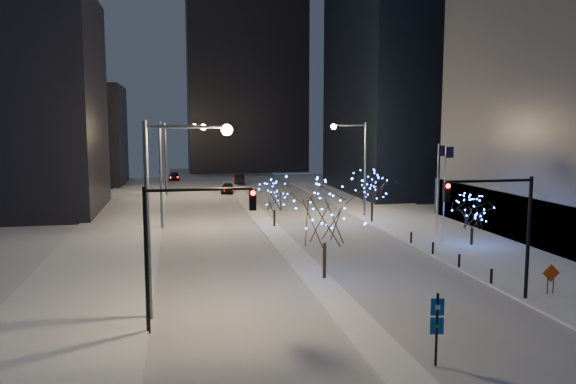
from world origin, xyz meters
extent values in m
plane|color=silver|center=(0.00, 0.00, 0.00)|extent=(160.00, 160.00, 0.00)
cube|color=#AFB4BF|center=(0.00, 35.00, 0.01)|extent=(20.00, 130.00, 0.02)
cube|color=silver|center=(0.00, 30.00, 0.07)|extent=(2.00, 80.00, 0.15)
cube|color=silver|center=(15.00, 20.00, 0.07)|extent=(10.00, 90.00, 0.15)
cube|color=silver|center=(-14.00, 20.00, 0.07)|extent=(8.00, 90.00, 0.15)
cube|color=black|center=(-26.00, 70.00, 8.00)|extent=(18.00, 16.00, 16.00)
cube|color=black|center=(6.00, 92.00, 21.00)|extent=(24.00, 14.00, 42.00)
cylinder|color=#595E66|center=(-10.00, 2.00, 5.00)|extent=(0.24, 0.24, 10.00)
cylinder|color=#595E66|center=(-8.00, 2.00, 9.70)|extent=(4.00, 0.16, 0.16)
sphere|color=#FFC67F|center=(-6.00, 2.00, 9.55)|extent=(0.56, 0.56, 0.56)
cylinder|color=#595E66|center=(-10.00, 27.00, 5.00)|extent=(0.24, 0.24, 10.00)
cylinder|color=#595E66|center=(-8.00, 27.00, 9.70)|extent=(4.00, 0.16, 0.16)
sphere|color=#FFC67F|center=(-6.00, 27.00, 9.55)|extent=(0.56, 0.56, 0.56)
cylinder|color=#595E66|center=(-10.00, 52.00, 5.00)|extent=(0.24, 0.24, 10.00)
cylinder|color=#595E66|center=(-8.00, 52.00, 9.70)|extent=(4.00, 0.16, 0.16)
sphere|color=#FFC67F|center=(-6.00, 52.00, 9.55)|extent=(0.56, 0.56, 0.56)
cylinder|color=#595E66|center=(11.00, 30.00, 5.00)|extent=(0.24, 0.24, 10.00)
cylinder|color=#595E66|center=(9.25, 30.00, 9.70)|extent=(3.50, 0.16, 0.16)
sphere|color=#FFC67F|center=(7.50, 30.00, 9.55)|extent=(0.56, 0.56, 0.56)
cylinder|color=black|center=(-10.00, 0.00, 3.50)|extent=(0.20, 0.20, 7.00)
cylinder|color=black|center=(-7.50, 0.00, 6.80)|extent=(5.00, 0.14, 0.14)
cube|color=black|center=(-5.00, 0.00, 6.25)|extent=(0.32, 0.28, 1.00)
sphere|color=#FF0C05|center=(-5.00, -0.18, 6.60)|extent=(0.22, 0.22, 0.22)
cylinder|color=black|center=(10.50, 1.00, 3.50)|extent=(0.20, 0.20, 7.00)
cylinder|color=black|center=(8.00, 1.00, 6.80)|extent=(5.00, 0.14, 0.14)
cube|color=black|center=(5.50, 1.00, 6.25)|extent=(0.32, 0.28, 1.00)
sphere|color=#FF0C05|center=(5.50, 0.82, 6.60)|extent=(0.22, 0.22, 0.22)
cylinder|color=silver|center=(13.00, 16.00, 4.15)|extent=(0.10, 0.10, 8.00)
cube|color=black|center=(13.35, 16.00, 7.55)|extent=(0.70, 0.03, 0.90)
cylinder|color=silver|center=(13.60, 18.50, 4.15)|extent=(0.10, 0.10, 8.00)
cube|color=black|center=(13.95, 18.50, 7.55)|extent=(0.70, 0.03, 0.90)
cylinder|color=black|center=(10.20, 4.00, 0.60)|extent=(0.16, 0.16, 0.90)
cylinder|color=black|center=(10.20, 8.00, 0.60)|extent=(0.16, 0.16, 0.90)
cylinder|color=black|center=(10.20, 12.00, 0.60)|extent=(0.16, 0.16, 0.90)
cylinder|color=black|center=(10.20, 16.00, 0.60)|extent=(0.16, 0.16, 0.90)
imported|color=black|center=(-1.50, 53.19, 0.75)|extent=(2.32, 4.60, 1.50)
imported|color=black|center=(1.50, 65.44, 0.80)|extent=(2.08, 4.96, 1.59)
imported|color=black|center=(-9.00, 73.73, 0.65)|extent=(1.88, 4.52, 1.31)
cylinder|color=black|center=(0.50, 7.20, 1.28)|extent=(0.22, 0.22, 2.25)
cylinder|color=black|center=(0.50, 25.67, 0.92)|extent=(0.22, 0.22, 1.54)
cylinder|color=black|center=(14.70, 14.38, 0.83)|extent=(0.22, 0.22, 1.36)
cylinder|color=black|center=(10.50, 26.28, 1.10)|extent=(0.22, 0.22, 1.90)
cylinder|color=black|center=(1.69, -6.00, 1.54)|extent=(0.11, 0.11, 3.08)
cube|color=#0E4B9A|center=(1.69, -6.00, 2.51)|extent=(0.55, 0.17, 0.70)
cube|color=#0E4B9A|center=(1.69, -6.00, 1.72)|extent=(0.55, 0.17, 0.70)
cylinder|color=black|center=(12.21, 1.47, 0.66)|extent=(0.06, 0.06, 1.02)
cylinder|color=black|center=(12.58, 1.47, 0.66)|extent=(0.06, 0.06, 1.02)
cube|color=#D9460B|center=(12.40, 1.47, 1.36)|extent=(1.05, 0.12, 1.05)
camera|label=1|loc=(-8.51, -26.31, 9.86)|focal=35.00mm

